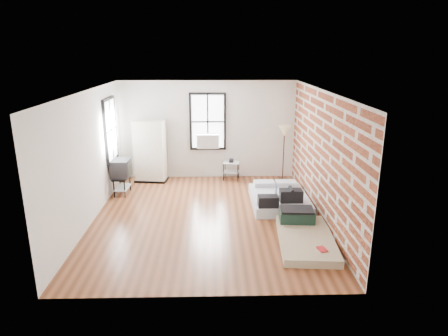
{
  "coord_description": "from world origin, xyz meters",
  "views": [
    {
      "loc": [
        0.18,
        -8.28,
        3.62
      ],
      "look_at": [
        0.39,
        0.3,
        1.06
      ],
      "focal_mm": 32.0,
      "sensor_mm": 36.0,
      "label": 1
    }
  ],
  "objects_px": {
    "mattress_main": "(279,198)",
    "wardrobe": "(150,151)",
    "side_table": "(231,166)",
    "tv_stand": "(121,170)",
    "floor_lamp": "(284,134)",
    "mattress_bare": "(304,233)"
  },
  "relations": [
    {
      "from": "side_table",
      "to": "mattress_bare",
      "type": "bearing_deg",
      "value": -71.62
    },
    {
      "from": "floor_lamp",
      "to": "side_table",
      "type": "bearing_deg",
      "value": 177.3
    },
    {
      "from": "mattress_bare",
      "to": "wardrobe",
      "type": "distance_m",
      "value": 5.23
    },
    {
      "from": "floor_lamp",
      "to": "tv_stand",
      "type": "relative_size",
      "value": 1.71
    },
    {
      "from": "floor_lamp",
      "to": "tv_stand",
      "type": "height_order",
      "value": "floor_lamp"
    },
    {
      "from": "mattress_main",
      "to": "floor_lamp",
      "type": "height_order",
      "value": "floor_lamp"
    },
    {
      "from": "wardrobe",
      "to": "tv_stand",
      "type": "height_order",
      "value": "wardrobe"
    },
    {
      "from": "side_table",
      "to": "floor_lamp",
      "type": "distance_m",
      "value": 1.76
    },
    {
      "from": "mattress_main",
      "to": "side_table",
      "type": "height_order",
      "value": "side_table"
    },
    {
      "from": "wardrobe",
      "to": "side_table",
      "type": "bearing_deg",
      "value": 9.21
    },
    {
      "from": "wardrobe",
      "to": "mattress_main",
      "type": "bearing_deg",
      "value": -22.29
    },
    {
      "from": "side_table",
      "to": "tv_stand",
      "type": "height_order",
      "value": "tv_stand"
    },
    {
      "from": "mattress_main",
      "to": "wardrobe",
      "type": "distance_m",
      "value": 3.94
    },
    {
      "from": "wardrobe",
      "to": "tv_stand",
      "type": "bearing_deg",
      "value": -111.48
    },
    {
      "from": "mattress_bare",
      "to": "wardrobe",
      "type": "xyz_separation_m",
      "value": [
        -3.56,
        3.76,
        0.74
      ]
    },
    {
      "from": "mattress_main",
      "to": "mattress_bare",
      "type": "relative_size",
      "value": 0.9
    },
    {
      "from": "side_table",
      "to": "tv_stand",
      "type": "xyz_separation_m",
      "value": [
        -2.88,
        -1.14,
        0.25
      ]
    },
    {
      "from": "mattress_bare",
      "to": "side_table",
      "type": "relative_size",
      "value": 3.32
    },
    {
      "from": "tv_stand",
      "to": "side_table",
      "type": "bearing_deg",
      "value": 24.47
    },
    {
      "from": "mattress_bare",
      "to": "side_table",
      "type": "xyz_separation_m",
      "value": [
        -1.27,
        3.83,
        0.28
      ]
    },
    {
      "from": "side_table",
      "to": "mattress_main",
      "type": "bearing_deg",
      "value": -61.59
    },
    {
      "from": "mattress_bare",
      "to": "floor_lamp",
      "type": "xyz_separation_m",
      "value": [
        0.21,
        3.76,
        1.22
      ]
    }
  ]
}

